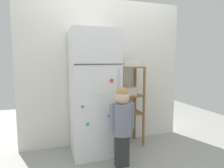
# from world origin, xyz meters

# --- Properties ---
(ground_plane) EXTENTS (6.00, 6.00, 0.00)m
(ground_plane) POSITION_xyz_m (0.00, 0.00, 0.00)
(ground_plane) COLOR #999993
(kitchen_wall_back) EXTENTS (2.48, 0.03, 2.15)m
(kitchen_wall_back) POSITION_xyz_m (0.00, 0.33, 1.08)
(kitchen_wall_back) COLOR silver
(kitchen_wall_back) RESTS_ON ground
(refrigerator) EXTENTS (0.61, 0.59, 1.65)m
(refrigerator) POSITION_xyz_m (-0.23, 0.02, 0.83)
(refrigerator) COLOR white
(refrigerator) RESTS_ON ground
(child_standing) EXTENTS (0.31, 0.23, 0.95)m
(child_standing) POSITION_xyz_m (-0.01, -0.44, 0.58)
(child_standing) COLOR #333635
(child_standing) RESTS_ON ground
(pantry_shelf_unit) EXTENTS (0.37, 0.34, 1.17)m
(pantry_shelf_unit) POSITION_xyz_m (0.32, 0.13, 0.71)
(pantry_shelf_unit) COLOR olive
(pantry_shelf_unit) RESTS_ON ground
(fruit_bin) EXTENTS (0.22, 0.18, 0.09)m
(fruit_bin) POSITION_xyz_m (0.34, 0.14, 1.20)
(fruit_bin) COLOR white
(fruit_bin) RESTS_ON pantry_shelf_unit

